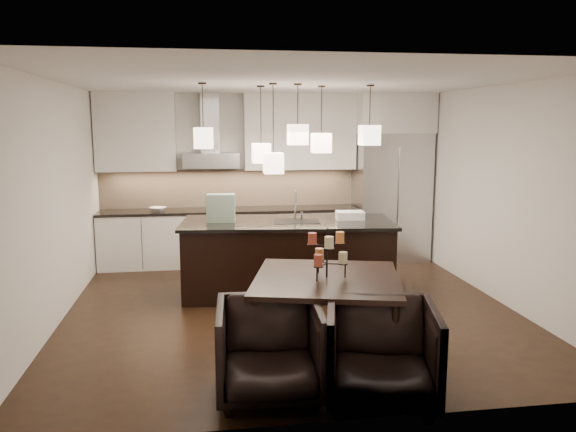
{
  "coord_description": "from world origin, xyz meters",
  "views": [
    {
      "loc": [
        -1.04,
        -6.72,
        2.3
      ],
      "look_at": [
        0.0,
        0.2,
        1.15
      ],
      "focal_mm": 35.0,
      "sensor_mm": 36.0,
      "label": 1
    }
  ],
  "objects": [
    {
      "name": "lower_cabinets",
      "position": [
        -0.62,
        2.43,
        0.44
      ],
      "size": [
        4.21,
        0.62,
        0.88
      ],
      "primitive_type": "cube",
      "color": "silver",
      "rests_on": "floor"
    },
    {
      "name": "pendant_a",
      "position": [
        -1.04,
        0.38,
        2.13
      ],
      "size": [
        0.24,
        0.24,
        0.26
      ],
      "primitive_type": "cube",
      "color": "beige",
      "rests_on": "ceiling"
    },
    {
      "name": "wall_left",
      "position": [
        -2.76,
        0.0,
        1.4
      ],
      "size": [
        0.02,
        5.5,
        2.8
      ],
      "primitive_type": "cube",
      "color": "silver",
      "rests_on": "ground"
    },
    {
      "name": "hood_chimney",
      "position": [
        -0.93,
        2.59,
        2.32
      ],
      "size": [
        0.3,
        0.28,
        0.96
      ],
      "primitive_type": "cube",
      "color": "#B7B7BA",
      "rests_on": "hood_canopy"
    },
    {
      "name": "pendant_e",
      "position": [
        1.11,
        0.45,
        2.15
      ],
      "size": [
        0.24,
        0.24,
        0.26
      ],
      "primitive_type": "cube",
      "color": "beige",
      "rests_on": "ceiling"
    },
    {
      "name": "food_container",
      "position": [
        0.93,
        0.65,
        1.06
      ],
      "size": [
        0.4,
        0.3,
        0.11
      ],
      "primitive_type": "cube",
      "rotation": [
        0.0,
        0.0,
        -0.1
      ],
      "color": "silver",
      "rests_on": "island_top"
    },
    {
      "name": "candle_f",
      "position": [
        0.1,
        -1.7,
        1.2
      ],
      "size": [
        0.1,
        0.1,
        0.11
      ],
      "primitive_type": "cylinder",
      "rotation": [
        0.0,
        0.0,
        -0.25
      ],
      "color": "beige",
      "rests_on": "candelabra"
    },
    {
      "name": "fridge_panel",
      "position": [
        2.1,
        2.38,
        2.47
      ],
      "size": [
        1.26,
        0.72,
        0.65
      ],
      "primitive_type": "cube",
      "color": "silver",
      "rests_on": "refrigerator"
    },
    {
      "name": "wall_back",
      "position": [
        0.0,
        2.76,
        1.4
      ],
      "size": [
        5.5,
        0.02,
        2.8
      ],
      "primitive_type": "cube",
      "color": "silver",
      "rests_on": "ground"
    },
    {
      "name": "countertop",
      "position": [
        -0.62,
        2.43,
        0.9
      ],
      "size": [
        4.21,
        0.66,
        0.04
      ],
      "primitive_type": "cube",
      "color": "black",
      "rests_on": "lower_cabinets"
    },
    {
      "name": "dining_table",
      "position": [
        0.12,
        -1.55,
        0.42
      ],
      "size": [
        1.68,
        1.68,
        0.83
      ],
      "primitive_type": null,
      "rotation": [
        0.0,
        0.0,
        -0.25
      ],
      "color": "black",
      "rests_on": "floor"
    },
    {
      "name": "pendant_d",
      "position": [
        0.52,
        0.7,
        2.05
      ],
      "size": [
        0.24,
        0.24,
        0.26
      ],
      "primitive_type": "cube",
      "color": "beige",
      "rests_on": "ceiling"
    },
    {
      "name": "tote_bag",
      "position": [
        -0.83,
        0.72,
        1.2
      ],
      "size": [
        0.39,
        0.23,
        0.37
      ],
      "primitive_type": "cube",
      "rotation": [
        0.0,
        0.0,
        -0.1
      ],
      "color": "#194A29",
      "rests_on": "island_top"
    },
    {
      "name": "pendant_f",
      "position": [
        -0.17,
        0.33,
        1.81
      ],
      "size": [
        0.24,
        0.24,
        0.26
      ],
      "primitive_type": "cube",
      "color": "beige",
      "rests_on": "ceiling"
    },
    {
      "name": "ceiling",
      "position": [
        0.0,
        0.0,
        2.81
      ],
      "size": [
        5.5,
        5.5,
        0.02
      ],
      "primitive_type": "cube",
      "color": "white",
      "rests_on": "wall_back"
    },
    {
      "name": "island_top",
      "position": [
        0.06,
        0.64,
        0.99
      ],
      "size": [
        2.93,
        1.46,
        0.04
      ],
      "primitive_type": "cube",
      "rotation": [
        0.0,
        0.0,
        -0.1
      ],
      "color": "black",
      "rests_on": "island_body"
    },
    {
      "name": "candle_c",
      "position": [
        0.01,
        -1.66,
        1.03
      ],
      "size": [
        0.1,
        0.1,
        0.11
      ],
      "primitive_type": "cylinder",
      "rotation": [
        0.0,
        0.0,
        -0.25
      ],
      "color": "#9E3E2D",
      "rests_on": "candelabra"
    },
    {
      "name": "floor",
      "position": [
        0.0,
        0.0,
        -0.01
      ],
      "size": [
        5.5,
        5.5,
        0.02
      ],
      "primitive_type": "cube",
      "color": "black",
      "rests_on": "ground"
    },
    {
      "name": "candle_d",
      "position": [
        0.26,
        -1.49,
        1.2
      ],
      "size": [
        0.1,
        0.1,
        0.11
      ],
      "primitive_type": "cylinder",
      "rotation": [
        0.0,
        0.0,
        -0.25
      ],
      "color": "#D67D3D",
      "rests_on": "candelabra"
    },
    {
      "name": "upper_cab_left",
      "position": [
        -2.1,
        2.57,
        2.17
      ],
      "size": [
        1.25,
        0.35,
        1.25
      ],
      "primitive_type": "cube",
      "color": "silver",
      "rests_on": "wall_back"
    },
    {
      "name": "hood_canopy",
      "position": [
        -0.93,
        2.48,
        1.72
      ],
      "size": [
        0.9,
        0.52,
        0.24
      ],
      "primitive_type": "cube",
      "color": "#B7B7BA",
      "rests_on": "wall_back"
    },
    {
      "name": "candle_a",
      "position": [
        0.27,
        -1.59,
        1.03
      ],
      "size": [
        0.1,
        0.1,
        0.11
      ],
      "primitive_type": "cylinder",
      "rotation": [
        0.0,
        0.0,
        -0.25
      ],
      "color": "beige",
      "rests_on": "candelabra"
    },
    {
      "name": "fruit_bowl",
      "position": [
        -1.79,
        2.38,
        0.95
      ],
      "size": [
        0.34,
        0.34,
        0.06
      ],
      "primitive_type": "imported",
      "rotation": [
        0.0,
        0.0,
        -0.38
      ],
      "color": "silver",
      "rests_on": "countertop"
    },
    {
      "name": "pendant_b",
      "position": [
        -0.27,
        0.82,
        1.91
      ],
      "size": [
        0.24,
        0.24,
        0.26
      ],
      "primitive_type": "cube",
      "color": "beige",
      "rests_on": "ceiling"
    },
    {
      "name": "refrigerator",
      "position": [
        2.1,
        2.38,
        1.07
      ],
      "size": [
        1.2,
        0.72,
        2.15
      ],
      "primitive_type": "cube",
      "color": "#B7B7BA",
      "rests_on": "floor"
    },
    {
      "name": "armchair_right",
      "position": [
        0.38,
        -2.48,
        0.42
      ],
      "size": [
        1.09,
        1.11,
        0.84
      ],
      "primitive_type": "imported",
      "rotation": [
        0.0,
        0.0,
        -0.24
      ],
      "color": "black",
      "rests_on": "floor"
    },
    {
      "name": "pendant_c",
      "position": [
        0.15,
        0.38,
        2.17
      ],
      "size": [
        0.24,
        0.24,
        0.26
      ],
      "primitive_type": "cube",
      "color": "beige",
      "rests_on": "ceiling"
    },
    {
      "name": "candle_b",
      "position": [
        0.07,
        -1.41,
        1.03
      ],
      "size": [
        0.1,
        0.1,
        0.11
      ],
      "primitive_type": "cylinder",
      "rotation": [
        0.0,
        0.0,
        -0.25
      ],
      "color": "#D67D3D",
      "rests_on": "candelabra"
    },
    {
      "name": "upper_cab_right",
      "position": [
        0.55,
        2.57,
        2.17
      ],
      "size": [
        1.85,
        0.35,
        1.25
      ],
      "primitive_type": "cube",
      "color": "silver",
      "rests_on": "wall_back"
    },
    {
      "name": "backsplash",
      "position": [
        -0.62,
        2.73,
        1.24
      ],
      "size": [
        4.21,
        0.02,
        0.63
      ],
      "primitive_type": "cube",
      "color": "tan",
      "rests_on": "countertop"
    },
    {
      "name": "candelabra",
      "position": [
        0.12,
        -1.55,
        1.07
      ],
      "size": [
        0.48,
        0.48,
        0.49
      ],
      "primitive_type": null,
      "rotation": [
        0.0,
        0.0,
        -0.25
      ],
      "color": "black",
      "rests_on": "dining_table"
    },
    {
      "name": "wall_right",
      "position": [
        2.76,
        0.0,
        1.4
      ],
      "size": [
        0.02,
        5.5,
        2.8
      ],
      "primitive_type": "cube",
      "color": "silver",
      "rests_on": "ground"
    },
    {
      "name": "wall_front",
      "position": [
        0.0,
        -2.76,
        1.4
      ],
      "size": [
        5.5,
        0.02,
        2.8
      ],
      "primitive_type": "cube",
      "color": "silver",
      "rests_on": "ground"
    },
    {
      "name": "candle_e",
      "position": [
        -0.02,
        -1.5,
        1.2
      ],
      "size": [
        0.1,
        0.1,
        0.11
      ],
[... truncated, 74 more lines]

